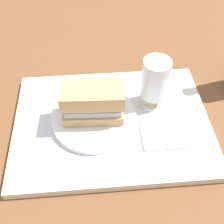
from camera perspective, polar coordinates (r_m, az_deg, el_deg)
ground_plane at (r=0.64m, az=-0.00°, el=-2.89°), size 3.00×3.00×0.00m
tray at (r=0.63m, az=-0.00°, el=-2.34°), size 0.44×0.32×0.02m
placemat at (r=0.62m, az=-0.00°, el=-1.74°), size 0.38×0.27×0.00m
plate at (r=0.62m, az=-3.77°, el=-1.16°), size 0.19×0.19×0.01m
sandwich at (r=0.58m, az=-3.68°, el=1.95°), size 0.14×0.07×0.08m
beer_glass at (r=0.61m, az=8.80°, el=6.25°), size 0.06×0.06×0.12m
napkin_folded at (r=0.60m, az=10.47°, el=-4.84°), size 0.09×0.07×0.01m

